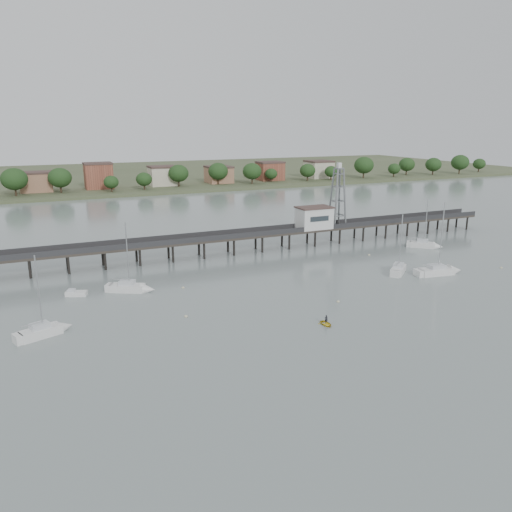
{
  "coord_description": "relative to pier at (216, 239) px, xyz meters",
  "views": [
    {
      "loc": [
        -35.8,
        -42.35,
        28.63
      ],
      "look_at": [
        1.69,
        42.0,
        4.0
      ],
      "focal_mm": 35.0,
      "sensor_mm": 36.0,
      "label": 1
    }
  ],
  "objects": [
    {
      "name": "mooring_buoys",
      "position": [
        4.1,
        -27.63,
        -3.71
      ],
      "size": [
        84.76,
        23.42,
        0.39
      ],
      "color": "beige",
      "rests_on": "ground"
    },
    {
      "name": "sailboat_d",
      "position": [
        35.71,
        -31.74,
        -3.16
      ],
      "size": [
        9.48,
        3.9,
        15.1
      ],
      "rotation": [
        0.0,
        0.0,
        -0.14
      ],
      "color": "white",
      "rests_on": "ground"
    },
    {
      "name": "sailboat_b",
      "position": [
        -21.64,
        -17.82,
        -3.15
      ],
      "size": [
        8.01,
        5.78,
        13.05
      ],
      "rotation": [
        0.0,
        0.0,
        -0.5
      ],
      "color": "white",
      "rests_on": "ground"
    },
    {
      "name": "far_shore",
      "position": [
        0.36,
        179.58,
        -2.85
      ],
      "size": [
        500.0,
        170.0,
        10.4
      ],
      "color": "#475133",
      "rests_on": "ground"
    },
    {
      "name": "pier",
      "position": [
        0.0,
        0.0,
        0.0
      ],
      "size": [
        150.0,
        5.0,
        5.5
      ],
      "color": "#2D2823",
      "rests_on": "ground"
    },
    {
      "name": "ground_plane",
      "position": [
        0.0,
        -60.0,
        -3.79
      ],
      "size": [
        500.0,
        500.0,
        0.0
      ],
      "primitive_type": "plane",
      "color": "gray",
      "rests_on": "ground"
    },
    {
      "name": "dinghy_occupant",
      "position": [
        1.23,
        -44.35,
        -3.79
      ],
      "size": [
        0.96,
        1.37,
        0.31
      ],
      "primitive_type": "imported",
      "rotation": [
        0.0,
        0.0,
        2.72
      ],
      "color": "black",
      "rests_on": "ground"
    },
    {
      "name": "white_tender",
      "position": [
        -31.23,
        -15.95,
        -3.37
      ],
      "size": [
        3.78,
        2.62,
        1.36
      ],
      "rotation": [
        0.0,
        0.0,
        -0.37
      ],
      "color": "white",
      "rests_on": "ground"
    },
    {
      "name": "yellow_dinghy",
      "position": [
        1.23,
        -44.35,
        -3.79
      ],
      "size": [
        1.81,
        0.54,
        2.53
      ],
      "primitive_type": "imported",
      "rotation": [
        0.0,
        0.0,
        -0.01
      ],
      "color": "gold",
      "rests_on": "ground"
    },
    {
      "name": "pier_building",
      "position": [
        25.0,
        0.0,
        2.87
      ],
      "size": [
        8.4,
        5.4,
        5.3
      ],
      "color": "silver",
      "rests_on": "ground"
    },
    {
      "name": "sailboat_c",
      "position": [
        28.93,
        -26.98,
        -3.15
      ],
      "size": [
        7.05,
        6.41,
        12.31
      ],
      "rotation": [
        0.0,
        0.0,
        0.7
      ],
      "color": "white",
      "rests_on": "ground"
    },
    {
      "name": "sailboat_a",
      "position": [
        -36.1,
        -31.55,
        -3.15
      ],
      "size": [
        7.62,
        4.66,
        12.23
      ],
      "rotation": [
        0.0,
        0.0,
        0.37
      ],
      "color": "white",
      "rests_on": "ground"
    },
    {
      "name": "lattice_tower",
      "position": [
        31.5,
        0.0,
        7.31
      ],
      "size": [
        3.2,
        3.2,
        15.5
      ],
      "color": "slate",
      "rests_on": "ground"
    },
    {
      "name": "sailboat_e",
      "position": [
        48.04,
        -13.86,
        -3.15
      ],
      "size": [
        6.94,
        6.69,
        12.41
      ],
      "rotation": [
        0.0,
        0.0,
        -0.75
      ],
      "color": "white",
      "rests_on": "ground"
    }
  ]
}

